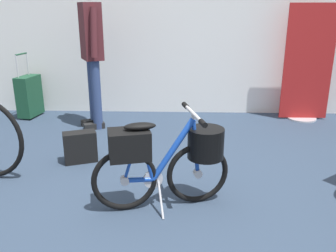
{
  "coord_description": "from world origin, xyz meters",
  "views": [
    {
      "loc": [
        0.07,
        -2.18,
        1.38
      ],
      "look_at": [
        -0.02,
        0.35,
        0.55
      ],
      "focal_mm": 38.57,
      "sensor_mm": 36.0,
      "label": 1
    }
  ],
  "objects_px": {
    "folding_bike_foreground": "(168,156)",
    "rolling_suitcase": "(29,96)",
    "floor_banner_stand": "(307,70)",
    "visitor_near_wall": "(91,46)",
    "backpack_on_floor": "(80,147)"
  },
  "relations": [
    {
      "from": "folding_bike_foreground",
      "to": "backpack_on_floor",
      "type": "distance_m",
      "value": 1.16
    },
    {
      "from": "floor_banner_stand",
      "to": "visitor_near_wall",
      "type": "distance_m",
      "value": 2.65
    },
    {
      "from": "floor_banner_stand",
      "to": "rolling_suitcase",
      "type": "bearing_deg",
      "value": -179.74
    },
    {
      "from": "folding_bike_foreground",
      "to": "backpack_on_floor",
      "type": "height_order",
      "value": "folding_bike_foreground"
    },
    {
      "from": "folding_bike_foreground",
      "to": "rolling_suitcase",
      "type": "height_order",
      "value": "rolling_suitcase"
    },
    {
      "from": "rolling_suitcase",
      "to": "visitor_near_wall",
      "type": "bearing_deg",
      "value": -21.79
    },
    {
      "from": "folding_bike_foreground",
      "to": "backpack_on_floor",
      "type": "relative_size",
      "value": 2.97
    },
    {
      "from": "folding_bike_foreground",
      "to": "rolling_suitcase",
      "type": "xyz_separation_m",
      "value": [
        -1.9,
        2.19,
        -0.1
      ]
    },
    {
      "from": "rolling_suitcase",
      "to": "backpack_on_floor",
      "type": "relative_size",
      "value": 2.53
    },
    {
      "from": "folding_bike_foreground",
      "to": "floor_banner_stand",
      "type": "bearing_deg",
      "value": 53.0
    },
    {
      "from": "floor_banner_stand",
      "to": "backpack_on_floor",
      "type": "bearing_deg",
      "value": -150.06
    },
    {
      "from": "folding_bike_foreground",
      "to": "visitor_near_wall",
      "type": "bearing_deg",
      "value": 117.47
    },
    {
      "from": "folding_bike_foreground",
      "to": "rolling_suitcase",
      "type": "bearing_deg",
      "value": 130.91
    },
    {
      "from": "floor_banner_stand",
      "to": "folding_bike_foreground",
      "type": "xyz_separation_m",
      "value": [
        -1.66,
        -2.2,
        -0.25
      ]
    },
    {
      "from": "floor_banner_stand",
      "to": "rolling_suitcase",
      "type": "distance_m",
      "value": 3.57
    }
  ]
}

